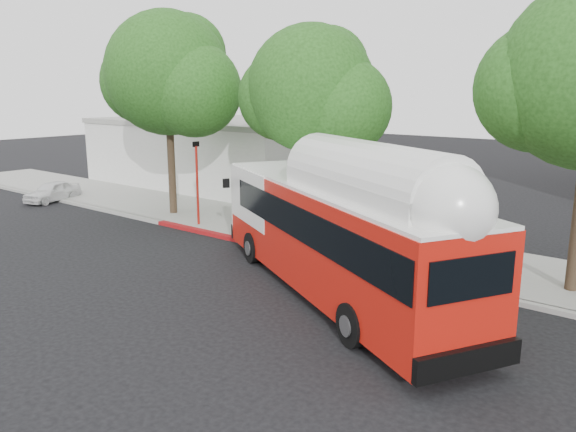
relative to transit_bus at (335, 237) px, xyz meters
name	(u,v)px	position (x,y,z in m)	size (l,w,h in m)	color
ground	(224,282)	(-3.40, -1.27, -1.79)	(120.00, 120.00, 0.00)	black
sidewalk	(336,239)	(-3.40, 5.23, -1.72)	(60.00, 5.00, 0.15)	gray
curb_strip	(298,253)	(-3.40, 2.63, -1.72)	(60.00, 0.30, 0.15)	gray
red_curb_segment	(240,240)	(-6.40, 2.63, -1.71)	(10.00, 0.32, 0.16)	maroon
street_tree_left	(175,78)	(-11.93, 4.29, 4.81)	(6.67, 5.80, 9.74)	#2D2116
street_tree_mid	(320,94)	(-4.00, 4.79, 4.11)	(5.75, 5.00, 8.62)	#2D2116
low_commercial_bldg	(223,151)	(-17.40, 12.73, 0.36)	(16.20, 10.20, 4.25)	silver
transit_bus	(335,237)	(0.00, 0.00, 0.00)	(12.45, 8.22, 3.84)	red
parked_car	(52,191)	(-20.50, 2.40, -1.23)	(3.32, 1.34, 1.13)	silver
signal_pole	(197,184)	(-9.58, 3.31, 0.19)	(0.11, 0.37, 3.87)	#B21C13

